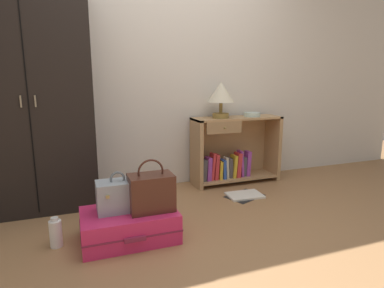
{
  "coord_description": "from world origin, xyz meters",
  "views": [
    {
      "loc": [
        -0.86,
        -1.8,
        1.13
      ],
      "look_at": [
        0.13,
        0.87,
        0.55
      ],
      "focal_mm": 30.41,
      "sensor_mm": 36.0,
      "label": 1
    }
  ],
  "objects_px": {
    "suitcase_large": "(129,225)",
    "bottle": "(56,233)",
    "table_lamp": "(221,94)",
    "handbag": "(151,192)",
    "bookshelf": "(232,152)",
    "wardrobe": "(31,99)",
    "bowl": "(252,114)",
    "open_book_on_floor": "(245,195)",
    "train_case": "(118,196)"
  },
  "relations": [
    {
      "from": "handbag",
      "to": "train_case",
      "type": "bearing_deg",
      "value": 162.4
    },
    {
      "from": "bowl",
      "to": "handbag",
      "type": "xyz_separation_m",
      "value": [
        -1.34,
        -0.93,
        -0.4
      ]
    },
    {
      "from": "bottle",
      "to": "open_book_on_floor",
      "type": "distance_m",
      "value": 1.73
    },
    {
      "from": "suitcase_large",
      "to": "open_book_on_floor",
      "type": "distance_m",
      "value": 1.29
    },
    {
      "from": "wardrobe",
      "to": "suitcase_large",
      "type": "bearing_deg",
      "value": -52.88
    },
    {
      "from": "train_case",
      "to": "handbag",
      "type": "distance_m",
      "value": 0.23
    },
    {
      "from": "wardrobe",
      "to": "bottle",
      "type": "height_order",
      "value": "wardrobe"
    },
    {
      "from": "suitcase_large",
      "to": "bottle",
      "type": "height_order",
      "value": "same"
    },
    {
      "from": "bowl",
      "to": "handbag",
      "type": "distance_m",
      "value": 1.68
    },
    {
      "from": "bowl",
      "to": "table_lamp",
      "type": "bearing_deg",
      "value": -179.56
    },
    {
      "from": "suitcase_large",
      "to": "bottle",
      "type": "bearing_deg",
      "value": 172.21
    },
    {
      "from": "wardrobe",
      "to": "open_book_on_floor",
      "type": "bearing_deg",
      "value": -11.51
    },
    {
      "from": "suitcase_large",
      "to": "bottle",
      "type": "xyz_separation_m",
      "value": [
        -0.49,
        0.07,
        -0.01
      ]
    },
    {
      "from": "open_book_on_floor",
      "to": "suitcase_large",
      "type": "bearing_deg",
      "value": -158.69
    },
    {
      "from": "table_lamp",
      "to": "wardrobe",
      "type": "bearing_deg",
      "value": -178.42
    },
    {
      "from": "wardrobe",
      "to": "bowl",
      "type": "bearing_deg",
      "value": 1.38
    },
    {
      "from": "bowl",
      "to": "train_case",
      "type": "bearing_deg",
      "value": -151.28
    },
    {
      "from": "handbag",
      "to": "suitcase_large",
      "type": "bearing_deg",
      "value": 167.45
    },
    {
      "from": "wardrobe",
      "to": "suitcase_large",
      "type": "distance_m",
      "value": 1.35
    },
    {
      "from": "suitcase_large",
      "to": "handbag",
      "type": "xyz_separation_m",
      "value": [
        0.16,
        -0.03,
        0.24
      ]
    },
    {
      "from": "table_lamp",
      "to": "bottle",
      "type": "height_order",
      "value": "table_lamp"
    },
    {
      "from": "wardrobe",
      "to": "bowl",
      "type": "distance_m",
      "value": 2.14
    },
    {
      "from": "handbag",
      "to": "bottle",
      "type": "xyz_separation_m",
      "value": [
        -0.64,
        0.1,
        -0.25
      ]
    },
    {
      "from": "table_lamp",
      "to": "handbag",
      "type": "xyz_separation_m",
      "value": [
        -0.97,
        -0.92,
        -0.62
      ]
    },
    {
      "from": "bottle",
      "to": "suitcase_large",
      "type": "bearing_deg",
      "value": -7.79
    },
    {
      "from": "open_book_on_floor",
      "to": "handbag",
      "type": "bearing_deg",
      "value": -154.25
    },
    {
      "from": "bowl",
      "to": "open_book_on_floor",
      "type": "xyz_separation_m",
      "value": [
        -0.3,
        -0.42,
        -0.73
      ]
    },
    {
      "from": "wardrobe",
      "to": "suitcase_large",
      "type": "height_order",
      "value": "wardrobe"
    },
    {
      "from": "suitcase_large",
      "to": "bottle",
      "type": "relative_size",
      "value": 3.16
    },
    {
      "from": "bowl",
      "to": "bottle",
      "type": "distance_m",
      "value": 2.24
    },
    {
      "from": "wardrobe",
      "to": "bookshelf",
      "type": "distance_m",
      "value": 2.02
    },
    {
      "from": "bowl",
      "to": "train_case",
      "type": "relative_size",
      "value": 0.6
    },
    {
      "from": "bowl",
      "to": "bottle",
      "type": "height_order",
      "value": "bowl"
    },
    {
      "from": "bookshelf",
      "to": "train_case",
      "type": "distance_m",
      "value": 1.61
    },
    {
      "from": "suitcase_large",
      "to": "open_book_on_floor",
      "type": "relative_size",
      "value": 1.58
    },
    {
      "from": "table_lamp",
      "to": "bowl",
      "type": "relative_size",
      "value": 2.1
    },
    {
      "from": "bookshelf",
      "to": "bottle",
      "type": "distance_m",
      "value": 1.98
    },
    {
      "from": "train_case",
      "to": "bowl",
      "type": "bearing_deg",
      "value": 28.72
    },
    {
      "from": "bookshelf",
      "to": "table_lamp",
      "type": "distance_m",
      "value": 0.65
    },
    {
      "from": "bookshelf",
      "to": "train_case",
      "type": "relative_size",
      "value": 3.28
    },
    {
      "from": "table_lamp",
      "to": "train_case",
      "type": "bearing_deg",
      "value": -144.3
    },
    {
      "from": "wardrobe",
      "to": "bowl",
      "type": "xyz_separation_m",
      "value": [
        2.13,
        0.05,
        -0.21
      ]
    },
    {
      "from": "bookshelf",
      "to": "bowl",
      "type": "distance_m",
      "value": 0.46
    },
    {
      "from": "suitcase_large",
      "to": "handbag",
      "type": "distance_m",
      "value": 0.29
    },
    {
      "from": "bowl",
      "to": "open_book_on_floor",
      "type": "height_order",
      "value": "bowl"
    },
    {
      "from": "open_book_on_floor",
      "to": "bowl",
      "type": "bearing_deg",
      "value": 54.47
    },
    {
      "from": "bowl",
      "to": "bottle",
      "type": "xyz_separation_m",
      "value": [
        -1.99,
        -0.82,
        -0.64
      ]
    },
    {
      "from": "bowl",
      "to": "handbag",
      "type": "bearing_deg",
      "value": -145.41
    },
    {
      "from": "bookshelf",
      "to": "table_lamp",
      "type": "relative_size",
      "value": 2.6
    },
    {
      "from": "wardrobe",
      "to": "handbag",
      "type": "xyz_separation_m",
      "value": [
        0.79,
        -0.87,
        -0.61
      ]
    }
  ]
}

